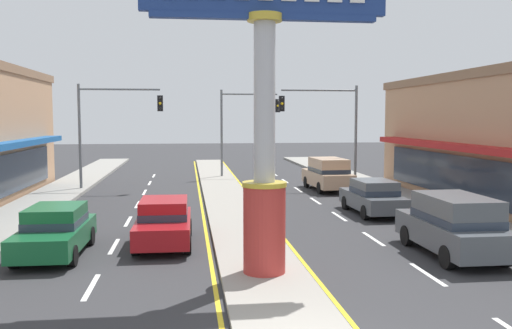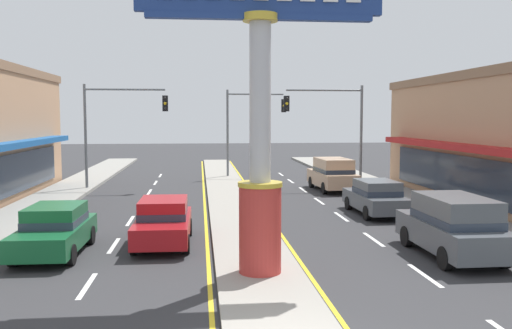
{
  "view_description": "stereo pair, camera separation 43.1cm",
  "coord_description": "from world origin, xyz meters",
  "px_view_note": "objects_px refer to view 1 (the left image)",
  "views": [
    {
      "loc": [
        -2.02,
        -9.15,
        4.31
      ],
      "look_at": [
        0.42,
        10.23,
        2.6
      ],
      "focal_mm": 38.32,
      "sensor_mm": 36.0,
      "label": 1
    },
    {
      "loc": [
        -1.59,
        -9.2,
        4.31
      ],
      "look_at": [
        0.42,
        10.23,
        2.6
      ],
      "focal_mm": 38.32,
      "sensor_mm": 36.0,
      "label": 2
    }
  ],
  "objects_px": {
    "sedan_mid_left_lane": "(164,221)",
    "suv_far_left_oncoming": "(454,225)",
    "district_sign": "(264,112)",
    "traffic_light_right_side": "(328,118)",
    "sedan_near_right_lane": "(55,230)",
    "traffic_light_median_far": "(243,118)",
    "suv_far_right_lane": "(328,174)",
    "sedan_near_left_lane": "(373,196)",
    "traffic_light_left_side": "(111,118)"
  },
  "relations": [
    {
      "from": "sedan_mid_left_lane",
      "to": "suv_far_left_oncoming",
      "type": "relative_size",
      "value": 0.94
    },
    {
      "from": "district_sign",
      "to": "traffic_light_right_side",
      "type": "bearing_deg",
      "value": 70.34
    },
    {
      "from": "sedan_near_right_lane",
      "to": "traffic_light_median_far",
      "type": "bearing_deg",
      "value": 69.06
    },
    {
      "from": "traffic_light_median_far",
      "to": "suv_far_right_lane",
      "type": "relative_size",
      "value": 1.32
    },
    {
      "from": "suv_far_right_lane",
      "to": "sedan_mid_left_lane",
      "type": "distance_m",
      "value": 15.46
    },
    {
      "from": "traffic_light_right_side",
      "to": "suv_far_left_oncoming",
      "type": "bearing_deg",
      "value": -90.99
    },
    {
      "from": "traffic_light_right_side",
      "to": "sedan_near_right_lane",
      "type": "bearing_deg",
      "value": -130.26
    },
    {
      "from": "traffic_light_right_side",
      "to": "suv_far_right_lane",
      "type": "bearing_deg",
      "value": -103.23
    },
    {
      "from": "traffic_light_right_side",
      "to": "sedan_near_left_lane",
      "type": "relative_size",
      "value": 1.43
    },
    {
      "from": "traffic_light_median_far",
      "to": "sedan_mid_left_lane",
      "type": "xyz_separation_m",
      "value": [
        -4.71,
        -19.91,
        -3.41
      ]
    },
    {
      "from": "sedan_near_left_lane",
      "to": "sedan_mid_left_lane",
      "type": "bearing_deg",
      "value": -152.28
    },
    {
      "from": "district_sign",
      "to": "sedan_mid_left_lane",
      "type": "distance_m",
      "value": 6.23
    },
    {
      "from": "district_sign",
      "to": "traffic_light_right_side",
      "type": "relative_size",
      "value": 1.35
    },
    {
      "from": "sedan_mid_left_lane",
      "to": "sedan_near_right_lane",
      "type": "bearing_deg",
      "value": -162.72
    },
    {
      "from": "traffic_light_right_side",
      "to": "sedan_near_right_lane",
      "type": "distance_m",
      "value": 19.73
    },
    {
      "from": "traffic_light_median_far",
      "to": "sedan_near_right_lane",
      "type": "bearing_deg",
      "value": -110.94
    },
    {
      "from": "traffic_light_right_side",
      "to": "suv_far_left_oncoming",
      "type": "distance_m",
      "value": 16.79
    },
    {
      "from": "sedan_mid_left_lane",
      "to": "traffic_light_left_side",
      "type": "bearing_deg",
      "value": 104.28
    },
    {
      "from": "traffic_light_left_side",
      "to": "suv_far_right_lane",
      "type": "bearing_deg",
      "value": -6.79
    },
    {
      "from": "district_sign",
      "to": "traffic_light_median_far",
      "type": "height_order",
      "value": "district_sign"
    },
    {
      "from": "sedan_near_left_lane",
      "to": "suv_far_left_oncoming",
      "type": "xyz_separation_m",
      "value": [
        -0.0,
        -7.39,
        0.2
      ]
    },
    {
      "from": "traffic_light_left_side",
      "to": "suv_far_right_lane",
      "type": "height_order",
      "value": "traffic_light_left_side"
    },
    {
      "from": "traffic_light_median_far",
      "to": "sedan_mid_left_lane",
      "type": "bearing_deg",
      "value": -103.31
    },
    {
      "from": "traffic_light_right_side",
      "to": "suv_far_right_lane",
      "type": "height_order",
      "value": "traffic_light_right_side"
    },
    {
      "from": "traffic_light_right_side",
      "to": "traffic_light_median_far",
      "type": "height_order",
      "value": "same"
    },
    {
      "from": "traffic_light_median_far",
      "to": "sedan_mid_left_lane",
      "type": "relative_size",
      "value": 1.43
    },
    {
      "from": "sedan_mid_left_lane",
      "to": "suv_far_left_oncoming",
      "type": "distance_m",
      "value": 9.36
    },
    {
      "from": "traffic_light_left_side",
      "to": "sedan_mid_left_lane",
      "type": "height_order",
      "value": "traffic_light_left_side"
    },
    {
      "from": "traffic_light_left_side",
      "to": "sedan_near_right_lane",
      "type": "distance_m",
      "value": 15.51
    },
    {
      "from": "district_sign",
      "to": "sedan_mid_left_lane",
      "type": "bearing_deg",
      "value": 124.17
    },
    {
      "from": "traffic_light_right_side",
      "to": "sedan_mid_left_lane",
      "type": "relative_size",
      "value": 1.43
    },
    {
      "from": "sedan_near_right_lane",
      "to": "suv_far_right_lane",
      "type": "relative_size",
      "value": 0.92
    },
    {
      "from": "traffic_light_left_side",
      "to": "suv_far_right_lane",
      "type": "relative_size",
      "value": 1.32
    },
    {
      "from": "district_sign",
      "to": "suv_far_right_lane",
      "type": "distance_m",
      "value": 18.19
    },
    {
      "from": "traffic_light_left_side",
      "to": "sedan_mid_left_lane",
      "type": "bearing_deg",
      "value": -75.72
    },
    {
      "from": "traffic_light_median_far",
      "to": "suv_far_left_oncoming",
      "type": "relative_size",
      "value": 1.35
    },
    {
      "from": "traffic_light_left_side",
      "to": "sedan_near_left_lane",
      "type": "bearing_deg",
      "value": -36.76
    },
    {
      "from": "suv_far_right_lane",
      "to": "sedan_mid_left_lane",
      "type": "bearing_deg",
      "value": -125.46
    },
    {
      "from": "sedan_near_left_lane",
      "to": "traffic_light_left_side",
      "type": "bearing_deg",
      "value": 143.24
    },
    {
      "from": "suv_far_right_lane",
      "to": "sedan_near_left_lane",
      "type": "xyz_separation_m",
      "value": [
        -0.0,
        -7.88,
        -0.2
      ]
    },
    {
      "from": "sedan_near_right_lane",
      "to": "suv_far_left_oncoming",
      "type": "distance_m",
      "value": 12.38
    },
    {
      "from": "district_sign",
      "to": "traffic_light_right_side",
      "type": "height_order",
      "value": "district_sign"
    },
    {
      "from": "traffic_light_median_far",
      "to": "sedan_near_left_lane",
      "type": "xyz_separation_m",
      "value": [
        4.25,
        -15.2,
        -3.41
      ]
    },
    {
      "from": "sedan_near_left_lane",
      "to": "suv_far_left_oncoming",
      "type": "height_order",
      "value": "suv_far_left_oncoming"
    },
    {
      "from": "district_sign",
      "to": "sedan_near_left_lane",
      "type": "height_order",
      "value": "district_sign"
    },
    {
      "from": "suv_far_right_lane",
      "to": "sedan_mid_left_lane",
      "type": "relative_size",
      "value": 1.09
    },
    {
      "from": "traffic_light_right_side",
      "to": "suv_far_left_oncoming",
      "type": "height_order",
      "value": "traffic_light_right_side"
    },
    {
      "from": "district_sign",
      "to": "traffic_light_right_side",
      "type": "xyz_separation_m",
      "value": [
        6.42,
        17.96,
        -0.2
      ]
    },
    {
      "from": "district_sign",
      "to": "sedan_near_right_lane",
      "type": "xyz_separation_m",
      "value": [
        -6.13,
        3.15,
        -3.66
      ]
    },
    {
      "from": "sedan_near_right_lane",
      "to": "sedan_near_left_lane",
      "type": "height_order",
      "value": "same"
    }
  ]
}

